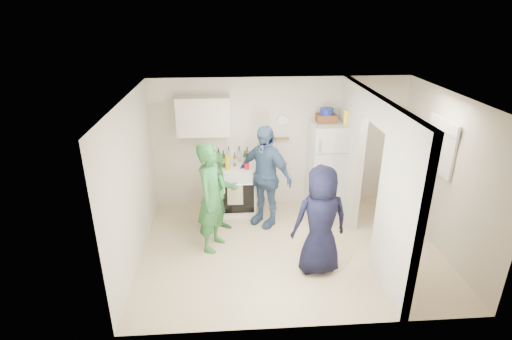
{
  "coord_description": "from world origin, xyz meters",
  "views": [
    {
      "loc": [
        -0.94,
        -5.47,
        3.73
      ],
      "look_at": [
        -0.54,
        0.4,
        1.25
      ],
      "focal_mm": 28.0,
      "sensor_mm": 36.0,
      "label": 1
    }
  ],
  "objects_px": {
    "wicker_basket": "(326,118)",
    "fridge": "(329,167)",
    "person_green_center": "(219,193)",
    "stove": "(235,188)",
    "person_nook": "(406,184)",
    "person_denim": "(265,176)",
    "person_green_left": "(212,198)",
    "person_navy": "(320,221)",
    "yellow_cup_stack_top": "(346,117)",
    "blue_bowl": "(327,111)"
  },
  "relations": [
    {
      "from": "person_navy",
      "to": "person_nook",
      "type": "relative_size",
      "value": 0.98
    },
    {
      "from": "yellow_cup_stack_top",
      "to": "person_nook",
      "type": "xyz_separation_m",
      "value": [
        0.96,
        -0.68,
        -1.0
      ]
    },
    {
      "from": "stove",
      "to": "person_denim",
      "type": "relative_size",
      "value": 0.52
    },
    {
      "from": "stove",
      "to": "wicker_basket",
      "type": "height_order",
      "value": "wicker_basket"
    },
    {
      "from": "wicker_basket",
      "to": "person_nook",
      "type": "relative_size",
      "value": 0.21
    },
    {
      "from": "fridge",
      "to": "person_green_center",
      "type": "xyz_separation_m",
      "value": [
        -2.05,
        -0.67,
        -0.14
      ]
    },
    {
      "from": "stove",
      "to": "yellow_cup_stack_top",
      "type": "distance_m",
      "value": 2.42
    },
    {
      "from": "person_green_center",
      "to": "person_denim",
      "type": "height_order",
      "value": "person_denim"
    },
    {
      "from": "wicker_basket",
      "to": "person_nook",
      "type": "xyz_separation_m",
      "value": [
        1.28,
        -0.83,
        -0.95
      ]
    },
    {
      "from": "stove",
      "to": "person_nook",
      "type": "relative_size",
      "value": 0.56
    },
    {
      "from": "person_navy",
      "to": "person_nook",
      "type": "distance_m",
      "value": 2.08
    },
    {
      "from": "fridge",
      "to": "person_navy",
      "type": "xyz_separation_m",
      "value": [
        -0.57,
        -1.9,
        -0.03
      ]
    },
    {
      "from": "yellow_cup_stack_top",
      "to": "person_nook",
      "type": "bearing_deg",
      "value": -35.22
    },
    {
      "from": "person_denim",
      "to": "person_nook",
      "type": "distance_m",
      "value": 2.45
    },
    {
      "from": "person_denim",
      "to": "yellow_cup_stack_top",
      "type": "bearing_deg",
      "value": 54.45
    },
    {
      "from": "fridge",
      "to": "person_green_center",
      "type": "height_order",
      "value": "fridge"
    },
    {
      "from": "fridge",
      "to": "person_green_center",
      "type": "distance_m",
      "value": 2.16
    },
    {
      "from": "stove",
      "to": "person_green_center",
      "type": "height_order",
      "value": "person_green_center"
    },
    {
      "from": "stove",
      "to": "person_denim",
      "type": "bearing_deg",
      "value": -43.44
    },
    {
      "from": "fridge",
      "to": "wicker_basket",
      "type": "relative_size",
      "value": 4.94
    },
    {
      "from": "stove",
      "to": "person_green_left",
      "type": "bearing_deg",
      "value": -107.12
    },
    {
      "from": "person_green_center",
      "to": "person_denim",
      "type": "distance_m",
      "value": 0.85
    },
    {
      "from": "person_green_left",
      "to": "yellow_cup_stack_top",
      "type": "bearing_deg",
      "value": -42.41
    },
    {
      "from": "person_green_center",
      "to": "person_green_left",
      "type": "bearing_deg",
      "value": -120.26
    },
    {
      "from": "person_green_left",
      "to": "person_navy",
      "type": "relative_size",
      "value": 1.08
    },
    {
      "from": "yellow_cup_stack_top",
      "to": "person_navy",
      "type": "xyz_separation_m",
      "value": [
        -0.79,
        -1.8,
        -1.02
      ]
    },
    {
      "from": "fridge",
      "to": "yellow_cup_stack_top",
      "type": "distance_m",
      "value": 1.02
    },
    {
      "from": "yellow_cup_stack_top",
      "to": "person_denim",
      "type": "height_order",
      "value": "yellow_cup_stack_top"
    },
    {
      "from": "yellow_cup_stack_top",
      "to": "person_denim",
      "type": "bearing_deg",
      "value": -166.18
    },
    {
      "from": "wicker_basket",
      "to": "fridge",
      "type": "bearing_deg",
      "value": -26.57
    },
    {
      "from": "wicker_basket",
      "to": "person_green_left",
      "type": "xyz_separation_m",
      "value": [
        -2.04,
        -1.23,
        -0.9
      ]
    },
    {
      "from": "blue_bowl",
      "to": "person_denim",
      "type": "relative_size",
      "value": 0.13
    },
    {
      "from": "yellow_cup_stack_top",
      "to": "person_nook",
      "type": "height_order",
      "value": "yellow_cup_stack_top"
    },
    {
      "from": "person_nook",
      "to": "person_navy",
      "type": "bearing_deg",
      "value": -29.65
    },
    {
      "from": "person_green_left",
      "to": "person_navy",
      "type": "xyz_separation_m",
      "value": [
        1.57,
        -0.72,
        -0.07
      ]
    },
    {
      "from": "person_green_left",
      "to": "person_nook",
      "type": "xyz_separation_m",
      "value": [
        3.32,
        0.4,
        -0.05
      ]
    },
    {
      "from": "person_navy",
      "to": "stove",
      "type": "bearing_deg",
      "value": -64.96
    },
    {
      "from": "person_navy",
      "to": "person_green_left",
      "type": "bearing_deg",
      "value": -31.39
    },
    {
      "from": "fridge",
      "to": "blue_bowl",
      "type": "height_order",
      "value": "blue_bowl"
    },
    {
      "from": "person_green_center",
      "to": "person_denim",
      "type": "relative_size",
      "value": 0.79
    },
    {
      "from": "person_nook",
      "to": "blue_bowl",
      "type": "bearing_deg",
      "value": -95.18
    },
    {
      "from": "fridge",
      "to": "person_denim",
      "type": "height_order",
      "value": "person_denim"
    },
    {
      "from": "blue_bowl",
      "to": "person_green_center",
      "type": "bearing_deg",
      "value": -159.84
    },
    {
      "from": "wicker_basket",
      "to": "blue_bowl",
      "type": "distance_m",
      "value": 0.13
    },
    {
      "from": "person_green_left",
      "to": "person_nook",
      "type": "height_order",
      "value": "person_green_left"
    },
    {
      "from": "blue_bowl",
      "to": "person_navy",
      "type": "height_order",
      "value": "blue_bowl"
    },
    {
      "from": "wicker_basket",
      "to": "person_green_center",
      "type": "bearing_deg",
      "value": -159.84
    },
    {
      "from": "fridge",
      "to": "wicker_basket",
      "type": "height_order",
      "value": "wicker_basket"
    },
    {
      "from": "person_nook",
      "to": "yellow_cup_stack_top",
      "type": "bearing_deg",
      "value": -97.52
    },
    {
      "from": "wicker_basket",
      "to": "person_navy",
      "type": "xyz_separation_m",
      "value": [
        -0.47,
        -1.95,
        -0.97
      ]
    }
  ]
}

